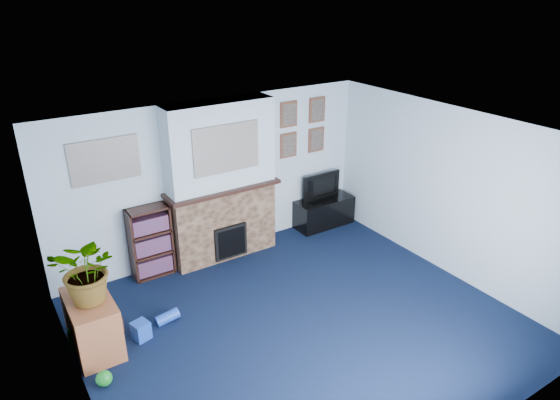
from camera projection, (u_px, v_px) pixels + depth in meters
floor at (301, 324)px, 6.19m from camera, size 5.00×4.50×0.01m
ceiling at (304, 137)px, 5.22m from camera, size 5.00×4.50×0.01m
wall_back at (215, 178)px, 7.44m from camera, size 5.00×0.04×2.40m
wall_front at (465, 350)px, 3.98m from camera, size 5.00×0.04×2.40m
wall_left at (75, 310)px, 4.46m from camera, size 0.04×4.50×2.40m
wall_right at (449, 192)px, 6.95m from camera, size 0.04×4.50×2.40m
chimney_breast at (222, 184)px, 7.29m from camera, size 1.72×0.50×2.40m
collage_main at (226, 149)px, 6.88m from camera, size 1.00×0.03×0.68m
collage_left at (105, 161)px, 6.42m from camera, size 0.90×0.03×0.58m
portrait_tl at (289, 114)px, 7.74m from camera, size 0.30×0.03×0.40m
portrait_tr at (317, 110)px, 8.02m from camera, size 0.30×0.03×0.40m
portrait_bl at (288, 145)px, 7.95m from camera, size 0.30×0.03×0.40m
portrait_br at (316, 140)px, 8.22m from camera, size 0.30×0.03×0.40m
tv_stand at (324, 213)px, 8.61m from camera, size 1.03×0.43×0.49m
television at (324, 187)px, 8.43m from camera, size 0.76×0.11×0.44m
bookshelf at (151, 243)px, 7.05m from camera, size 0.58×0.28×1.05m
sideboard at (92, 323)px, 5.66m from camera, size 0.47×0.85×0.66m
potted_plant at (88, 270)px, 5.36m from camera, size 0.95×0.94×0.80m
mantel_clock at (223, 182)px, 7.23m from camera, size 0.09×0.06×0.13m
mantel_candle at (242, 177)px, 7.39m from camera, size 0.04×0.04×0.14m
mantel_teddy at (190, 190)px, 6.98m from camera, size 0.14×0.14×0.14m
mantel_can at (262, 174)px, 7.57m from camera, size 0.06×0.06×0.13m
green_crate at (88, 336)px, 5.76m from camera, size 0.41×0.36×0.27m
toy_ball at (104, 378)px, 5.22m from camera, size 0.17×0.17×0.17m
toy_block at (141, 331)px, 5.90m from camera, size 0.22×0.22×0.22m
toy_tube at (168, 317)px, 6.20m from camera, size 0.31×0.14×0.18m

